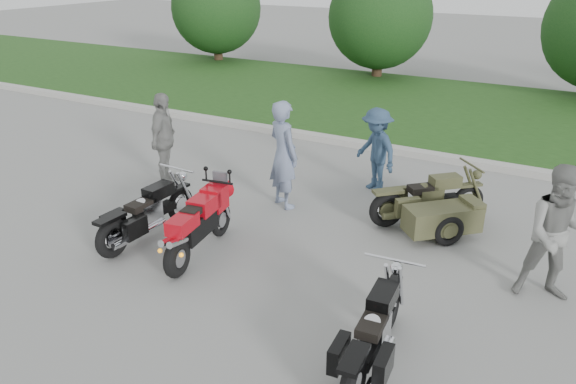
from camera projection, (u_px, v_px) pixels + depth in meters
The scene contains 13 objects.
ground at pixel (233, 267), 8.12m from camera, with size 80.00×80.00×0.00m, color gray.
curb at pixel (381, 148), 12.91m from camera, with size 60.00×0.30×0.15m, color #AFACA5.
grass_strip at pixel (432, 108), 16.25m from camera, with size 60.00×8.00×0.14m, color #306021.
tree_far_left at pixel (216, 8), 22.62m from camera, with size 3.60×3.60×4.00m.
tree_mid_left at pixel (380, 17), 19.46m from camera, with size 3.60×3.60×4.00m.
sportbike_red at pixel (198, 224), 8.22m from camera, with size 0.52×1.90×0.90m.
cruiser_left at pixel (144, 216), 8.75m from camera, with size 0.36×2.08×0.80m.
cruiser_right at pixel (373, 338), 5.96m from camera, with size 0.44×2.06×0.79m.
cruiser_sidecar at pixel (434, 211), 9.00m from camera, with size 1.78×1.86×0.80m.
person_stripe at pixel (283, 155), 9.76m from camera, with size 0.70×0.46×1.92m, color gray.
person_grey at pixel (559, 235), 7.06m from camera, with size 0.89×0.69×1.83m, color gray.
person_denim at pixel (376, 150), 10.51m from camera, with size 1.03×0.59×1.59m, color navy.
person_back at pixel (164, 139), 10.80m from camera, with size 1.05×0.44×1.79m, color gray.
Camera 1 is at (4.15, -5.77, 4.16)m, focal length 35.00 mm.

